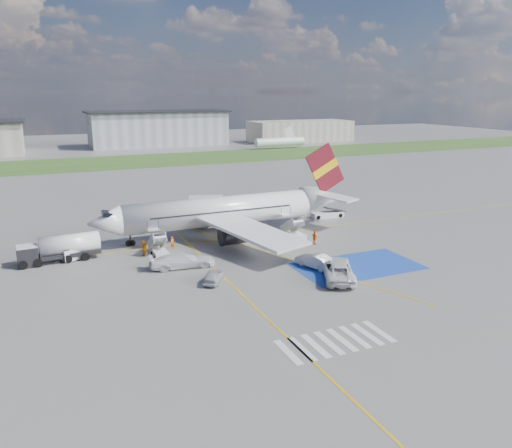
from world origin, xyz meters
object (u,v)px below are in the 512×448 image
object	(u,v)px
belt_loader	(327,215)
van_white_b	(182,258)
car_silver_b	(315,261)
car_silver_a	(214,276)
van_white_a	(338,266)
fuel_tanker	(60,251)
airliner	(229,210)
gpu_cart	(71,255)

from	to	relation	value
belt_loader	van_white_b	bearing A→B (deg)	-149.93
car_silver_b	car_silver_a	bearing A→B (deg)	-22.28
belt_loader	van_white_a	bearing A→B (deg)	-115.51
car_silver_a	van_white_b	bearing A→B (deg)	-40.11
fuel_tanker	van_white_a	xyz separation A→B (m)	(26.57, -17.30, -0.07)
airliner	car_silver_b	world-z (taller)	airliner
airliner	van_white_a	world-z (taller)	airliner
fuel_tanker	gpu_cart	world-z (taller)	fuel_tanker
car_silver_b	van_white_b	bearing A→B (deg)	-44.37
car_silver_b	van_white_a	distance (m)	3.58
fuel_tanker	belt_loader	distance (m)	39.83
airliner	car_silver_a	xyz separation A→B (m)	(-7.92, -16.11, -2.72)
airliner	van_white_a	xyz separation A→B (m)	(4.59, -19.98, -2.17)
car_silver_a	belt_loader	bearing A→B (deg)	-110.56
car_silver_b	gpu_cart	bearing A→B (deg)	-48.90
belt_loader	airliner	bearing A→B (deg)	-166.91
gpu_cart	car_silver_b	distance (m)	28.16
belt_loader	car_silver_a	size ratio (longest dim) A/B	1.41
car_silver_b	airliner	bearing A→B (deg)	-97.16
car_silver_a	car_silver_b	world-z (taller)	car_silver_b
fuel_tanker	van_white_b	world-z (taller)	fuel_tanker
car_silver_a	van_white_a	size ratio (longest dim) A/B	0.61
gpu_cart	van_white_b	size ratio (longest dim) A/B	0.40
gpu_cart	van_white_b	world-z (taller)	van_white_b
airliner	belt_loader	bearing A→B (deg)	9.12
car_silver_a	van_white_b	distance (m)	5.91
gpu_cart	belt_loader	xyz separation A→B (m)	(38.32, 5.88, -0.30)
gpu_cart	car_silver_a	xyz separation A→B (m)	(12.95, -13.03, -0.03)
airliner	car_silver_a	size ratio (longest dim) A/B	9.30
gpu_cart	van_white_a	world-z (taller)	van_white_a
fuel_tanker	gpu_cart	size ratio (longest dim) A/B	4.20
belt_loader	car_silver_a	distance (m)	31.65
fuel_tanker	van_white_a	bearing A→B (deg)	-36.36
car_silver_b	van_white_a	bearing A→B (deg)	80.64
car_silver_a	fuel_tanker	bearing A→B (deg)	-10.93
airliner	fuel_tanker	distance (m)	22.25
gpu_cart	van_white_a	bearing A→B (deg)	-53.55
belt_loader	car_silver_a	world-z (taller)	belt_loader
car_silver_a	van_white_a	distance (m)	13.10
airliner	van_white_b	xyz separation A→B (m)	(-9.65, -10.48, -2.32)
belt_loader	van_white_b	size ratio (longest dim) A/B	1.02
belt_loader	gpu_cart	bearing A→B (deg)	-167.31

